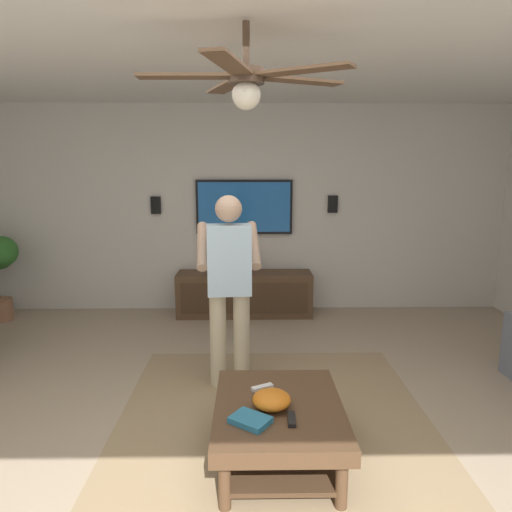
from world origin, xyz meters
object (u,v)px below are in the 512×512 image
(person_standing, at_px, (229,280))
(vase_round, at_px, (247,264))
(remote_black, at_px, (292,419))
(media_console, at_px, (244,294))
(ceiling_fan, at_px, (247,81))
(coffee_table, at_px, (279,420))
(bowl, at_px, (272,400))
(tv, at_px, (244,207))
(book, at_px, (250,420))
(remote_white, at_px, (262,387))
(wall_speaker_left, at_px, (333,204))
(wall_speaker_right, at_px, (156,205))

(person_standing, bearing_deg, vase_round, -8.86)
(remote_black, height_order, vase_round, vase_round)
(media_console, height_order, vase_round, vase_round)
(media_console, distance_m, ceiling_fan, 3.66)
(remote_black, bearing_deg, vase_round, 8.01)
(coffee_table, relative_size, bowl, 4.18)
(tv, distance_m, book, 3.61)
(coffee_table, bearing_deg, remote_white, 25.34)
(person_standing, bearing_deg, remote_white, -168.97)
(tv, relative_size, person_standing, 0.75)
(coffee_table, xyz_separation_m, remote_white, (0.20, 0.10, 0.12))
(bowl, relative_size, remote_black, 1.60)
(remote_black, bearing_deg, bowl, 38.66)
(book, xyz_separation_m, wall_speaker_left, (3.50, -1.08, 0.98))
(remote_white, xyz_separation_m, vase_round, (2.84, 0.12, 0.25))
(ceiling_fan, bearing_deg, remote_white, -24.83)
(book, height_order, wall_speaker_left, wall_speaker_left)
(vase_round, xyz_separation_m, ceiling_fan, (-3.04, -0.02, 1.66))
(bowl, relative_size, wall_speaker_left, 1.09)
(bowl, distance_m, book, 0.22)
(person_standing, distance_m, wall_speaker_right, 2.46)
(media_console, bearing_deg, tv, -180.00)
(remote_black, relative_size, ceiling_fan, 0.13)
(media_console, distance_m, vase_round, 0.39)
(bowl, xyz_separation_m, book, (-0.17, 0.13, -0.04))
(remote_white, bearing_deg, person_standing, 78.99)
(media_console, distance_m, tv, 1.11)
(wall_speaker_right, bearing_deg, ceiling_fan, -160.13)
(coffee_table, relative_size, wall_speaker_right, 4.55)
(remote_white, bearing_deg, coffee_table, -91.52)
(bowl, bearing_deg, tv, 3.41)
(tv, bearing_deg, media_console, 0.00)
(wall_speaker_left, height_order, ceiling_fan, ceiling_fan)
(tv, bearing_deg, bowl, 3.41)
(person_standing, height_order, remote_black, person_standing)
(person_standing, distance_m, remote_white, 1.06)
(book, xyz_separation_m, wall_speaker_right, (3.50, 1.20, 0.97))
(ceiling_fan, bearing_deg, media_console, 1.02)
(media_console, relative_size, remote_black, 11.33)
(tv, bearing_deg, ceiling_fan, 0.94)
(remote_white, xyz_separation_m, remote_black, (-0.40, -0.16, 0.00))
(ceiling_fan, bearing_deg, bowl, -106.07)
(remote_black, distance_m, wall_speaker_right, 3.89)
(coffee_table, height_order, tv, tv)
(person_standing, relative_size, ceiling_fan, 1.39)
(wall_speaker_right, bearing_deg, remote_black, -157.52)
(media_console, distance_m, bowl, 3.09)
(bowl, relative_size, wall_speaker_right, 1.09)
(media_console, xyz_separation_m, wall_speaker_right, (0.25, 1.13, 1.11))
(wall_speaker_left, bearing_deg, media_console, 102.54)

